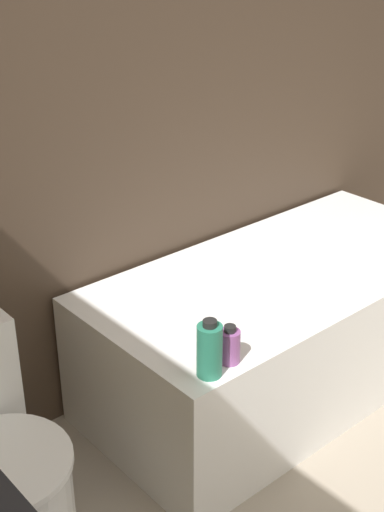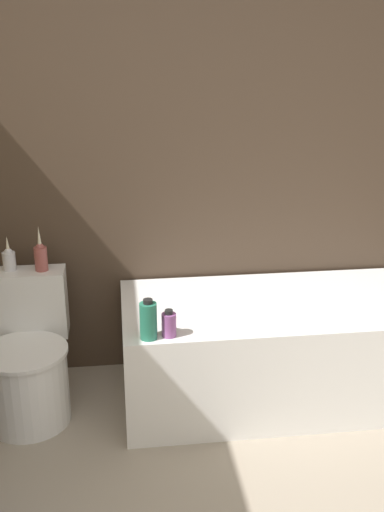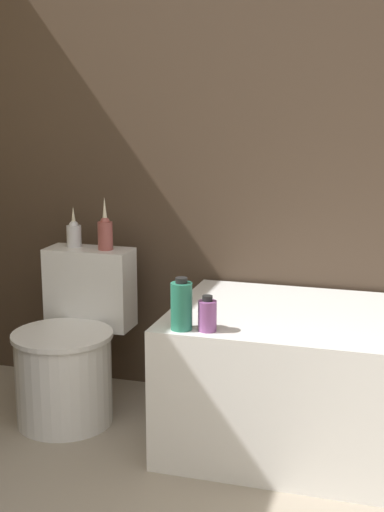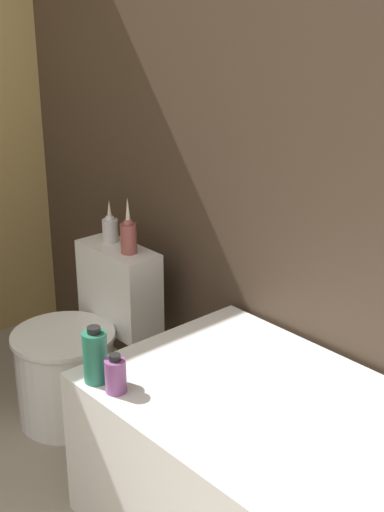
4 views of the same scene
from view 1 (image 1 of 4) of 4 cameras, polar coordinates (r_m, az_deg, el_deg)
The scene contains 4 objects.
wall_back_tiled at distance 2.55m, azimuth -9.09°, elevation 13.30°, with size 6.40×0.06×2.60m.
bathtub at distance 3.02m, azimuth 7.36°, elevation -5.52°, with size 1.69×0.80×0.56m.
shampoo_bottle_tall at distance 2.18m, azimuth 1.41°, elevation -7.51°, with size 0.08×0.08×0.19m.
shampoo_bottle_short at distance 2.26m, azimuth 3.02°, elevation -7.18°, with size 0.07×0.07×0.13m.
Camera 1 is at (-1.31, 0.13, 1.86)m, focal length 50.00 mm.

